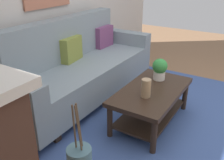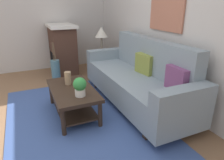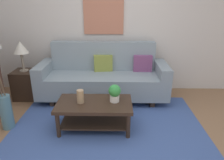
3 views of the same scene
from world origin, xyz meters
TOP-DOWN VIEW (x-y plane):
  - ground_plane at (0.00, 0.00)m, footprint 9.61×9.61m
  - wall_back at (0.00, 2.06)m, footprint 5.61×0.10m
  - wall_left at (-2.85, 0.51)m, footprint 0.10×5.01m
  - area_rug at (0.00, 0.50)m, footprint 2.91×2.02m
  - couch at (-0.13, 1.53)m, footprint 2.44×0.84m
  - throw_pillow_olive at (-0.13, 1.65)m, footprint 0.37×0.17m
  - throw_pillow_plum at (0.64, 1.65)m, footprint 0.36×0.13m
  - coffee_table at (-0.20, 0.45)m, footprint 1.10×0.60m
  - tabletop_vase at (-0.39, 0.43)m, footprint 0.10×0.10m
  - potted_plant_tabletop at (0.10, 0.49)m, footprint 0.18×0.18m
  - side_table at (-1.65, 1.49)m, footprint 0.44×0.44m
  - table_lamp at (-1.65, 1.49)m, footprint 0.28×0.28m
  - fireplace at (-2.25, 0.73)m, footprint 1.02×0.58m
  - floor_vase at (-1.52, 0.42)m, footprint 0.18×0.18m
  - floor_vase_branch_a at (-1.50, 0.42)m, footprint 0.05×0.01m
  - floor_vase_branch_b at (-1.53, 0.44)m, footprint 0.04×0.03m
  - floor_vase_branch_c at (-1.53, 0.40)m, footprint 0.04×0.02m
  - framed_painting at (-0.13, 1.99)m, footprint 0.79×0.03m

SIDE VIEW (x-z plane):
  - ground_plane at x=0.00m, z-range 0.00..0.00m
  - area_rug at x=0.00m, z-range 0.00..0.01m
  - floor_vase at x=-1.52m, z-range 0.00..0.54m
  - side_table at x=-1.65m, z-range 0.00..0.56m
  - coffee_table at x=-0.20m, z-range 0.10..0.53m
  - couch at x=-0.13m, z-range -0.11..0.97m
  - tabletop_vase at x=-0.39m, z-range 0.43..0.63m
  - potted_plant_tabletop at x=0.10m, z-range 0.44..0.70m
  - fireplace at x=-2.25m, z-range 0.01..1.17m
  - throw_pillow_olive at x=-0.13m, z-range 0.52..0.84m
  - throw_pillow_plum at x=0.64m, z-range 0.52..0.84m
  - floor_vase_branch_a at x=-1.50m, z-range 0.54..0.89m
  - floor_vase_branch_b at x=-1.53m, z-range 0.54..0.89m
  - floor_vase_branch_c at x=-1.53m, z-range 0.54..0.90m
  - table_lamp at x=-1.65m, z-range 0.71..1.28m
  - wall_back at x=0.00m, z-range 0.00..2.70m
  - wall_left at x=-2.85m, z-range 0.00..2.70m
  - framed_painting at x=-0.13m, z-range 1.19..1.94m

